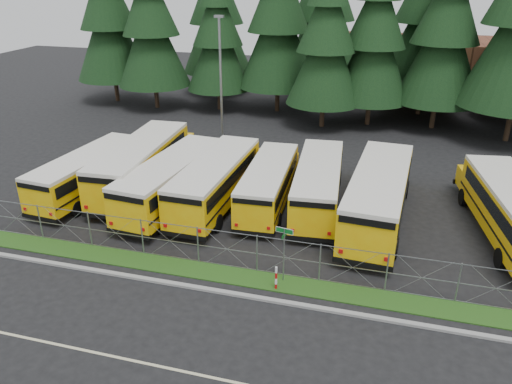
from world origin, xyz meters
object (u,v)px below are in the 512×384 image
at_px(bus_5, 318,185).
at_px(striped_bollard, 276,278).
at_px(bus_0, 92,173).
at_px(bus_4, 269,184).
at_px(bus_3, 218,182).
at_px(bus_6, 379,197).
at_px(bus_1, 144,165).
at_px(bus_east, 508,211).
at_px(bus_2, 175,181).
at_px(light_standard, 221,79).
at_px(street_sign, 284,243).

relative_size(bus_5, striped_bollard, 9.14).
height_order(bus_0, striped_bollard, bus_0).
xyz_separation_m(bus_4, striped_bollard, (2.47, -8.55, -0.74)).
xyz_separation_m(bus_3, bus_6, (9.53, 0.13, 0.14)).
bearing_deg(bus_1, striped_bollard, -41.94).
relative_size(bus_4, bus_east, 0.88).
relative_size(bus_1, striped_bollard, 10.12).
bearing_deg(bus_2, bus_3, 18.13).
height_order(bus_1, light_standard, light_standard).
bearing_deg(bus_3, bus_6, 2.19).
bearing_deg(bus_5, light_standard, 130.62).
distance_m(bus_3, striped_bollard, 9.54).
distance_m(bus_0, bus_3, 8.32).
relative_size(street_sign, light_standard, 0.28).
bearing_deg(bus_6, bus_east, 5.68).
relative_size(bus_3, bus_4, 1.11).
bearing_deg(bus_2, street_sign, -32.99).
bearing_deg(bus_4, bus_5, 5.87).
relative_size(bus_1, bus_3, 1.07).
relative_size(bus_6, light_standard, 1.22).
relative_size(bus_2, light_standard, 1.12).
bearing_deg(striped_bollard, light_standard, 115.88).
distance_m(bus_5, light_standard, 13.58).
relative_size(bus_3, light_standard, 1.12).
bearing_deg(bus_4, striped_bollard, -77.01).
xyz_separation_m(bus_0, bus_6, (17.83, 0.75, 0.24)).
relative_size(bus_1, bus_6, 0.98).
relative_size(bus_5, street_sign, 3.90).
relative_size(bus_0, bus_3, 0.93).
xyz_separation_m(bus_4, bus_6, (6.50, -0.67, 0.29)).
bearing_deg(striped_bollard, bus_0, 152.65).
relative_size(bus_0, striped_bollard, 8.80).
relative_size(bus_4, street_sign, 3.63).
bearing_deg(bus_4, light_standard, 120.39).
height_order(striped_bollard, light_standard, light_standard).
distance_m(bus_6, bus_east, 6.74).
height_order(bus_5, street_sign, bus_5).
height_order(bus_5, bus_east, bus_east).
bearing_deg(light_standard, bus_5, -44.55).
bearing_deg(bus_east, bus_6, 173.29).
bearing_deg(bus_5, bus_4, -175.86).
distance_m(bus_6, striped_bollard, 8.91).
xyz_separation_m(bus_5, light_standard, (-9.23, 9.09, 4.06)).
distance_m(bus_2, bus_4, 5.74).
bearing_deg(bus_0, bus_4, 12.16).
bearing_deg(street_sign, bus_5, 88.07).
bearing_deg(bus_3, bus_0, -174.38).
relative_size(bus_0, bus_1, 0.87).
height_order(bus_0, bus_5, bus_5).
relative_size(bus_2, bus_3, 1.00).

